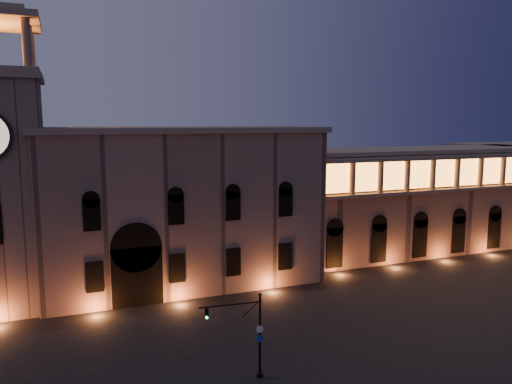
{
  "coord_description": "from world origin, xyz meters",
  "views": [
    {
      "loc": [
        -14.43,
        -32.45,
        18.25
      ],
      "look_at": [
        4.59,
        16.0,
        10.83
      ],
      "focal_mm": 35.0,
      "sensor_mm": 36.0,
      "label": 1
    }
  ],
  "objects": [
    {
      "name": "ground",
      "position": [
        0.0,
        0.0,
        0.0
      ],
      "size": [
        160.0,
        160.0,
        0.0
      ],
      "primitive_type": "plane",
      "color": "black",
      "rests_on": "ground"
    },
    {
      "name": "government_building",
      "position": [
        -2.08,
        21.93,
        8.77
      ],
      "size": [
        30.8,
        12.8,
        17.6
      ],
      "color": "#795C4F",
      "rests_on": "ground"
    },
    {
      "name": "colonnade_wing",
      "position": [
        32.0,
        23.92,
        7.33
      ],
      "size": [
        40.6,
        11.5,
        14.5
      ],
      "color": "brown",
      "rests_on": "ground"
    },
    {
      "name": "traffic_light",
      "position": [
        -2.65,
        -1.16,
        3.3
      ],
      "size": [
        4.57,
        0.71,
        6.29
      ],
      "rotation": [
        0.0,
        0.0,
        -0.09
      ],
      "color": "black",
      "rests_on": "ground"
    }
  ]
}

